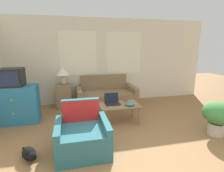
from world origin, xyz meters
TOP-DOWN VIEW (x-y plane):
  - wall_back at (-0.00, 3.62)m, footprint 6.78×0.06m
  - couch at (-0.05, 3.14)m, footprint 1.73×0.92m
  - armchair at (-0.90, 0.91)m, footprint 0.87×0.80m
  - tv_dresser at (-2.33, 2.39)m, footprint 1.01×0.46m
  - television at (-2.33, 2.39)m, footprint 0.47×0.43m
  - side_table at (-1.28, 3.30)m, footprint 0.43×0.43m
  - table_lamp at (-1.28, 3.30)m, footprint 0.40×0.40m
  - coffee_table at (0.01, 1.88)m, footprint 0.93×0.57m
  - laptop at (-0.14, 1.95)m, footprint 0.34×0.29m
  - cup_navy at (0.22, 2.06)m, footprint 0.08×0.08m
  - snack_bowl at (0.22, 1.74)m, footprint 0.21×0.21m
  - potted_plant at (1.76, 0.85)m, footprint 0.58×0.58m
  - cat_black at (-1.75, 0.84)m, footprint 0.33×0.49m

SIDE VIEW (x-z plane):
  - cat_black at x=-1.75m, z-range 0.00..0.20m
  - armchair at x=-0.90m, z-range -0.16..0.68m
  - couch at x=-0.05m, z-range -0.17..0.71m
  - side_table at x=-1.28m, z-range 0.00..0.67m
  - coffee_table at x=0.01m, z-range 0.17..0.61m
  - potted_plant at x=1.76m, z-range 0.08..0.77m
  - tv_dresser at x=-2.33m, z-range 0.00..0.88m
  - cup_navy at x=0.22m, z-range 0.44..0.52m
  - snack_bowl at x=0.22m, z-range 0.44..0.52m
  - laptop at x=-0.14m, z-range 0.38..0.62m
  - table_lamp at x=-1.28m, z-range 0.78..1.28m
  - television at x=-2.33m, z-range 0.88..1.29m
  - wall_back at x=0.00m, z-range 0.01..2.61m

